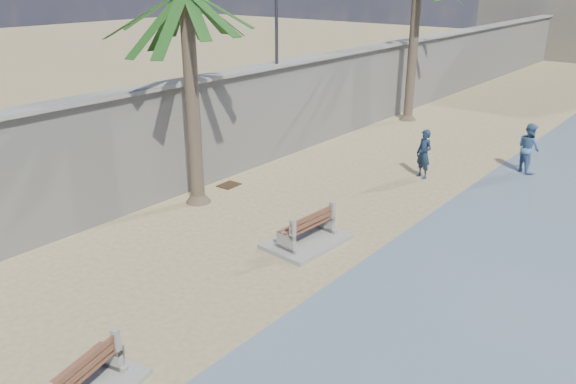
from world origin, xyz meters
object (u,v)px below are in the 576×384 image
Objects in this scene: bench_near at (78,381)px; person_a at (424,150)px; bench_far at (307,230)px; person_b at (529,145)px.

person_a reaches higher than bench_near.
bench_far is 6.73m from person_a.
person_a reaches higher than bench_far.
person_b is at bearing 83.10° from bench_near.
person_a is (-0.00, 6.70, 0.59)m from bench_far.
bench_near is 1.05× the size of bench_far.
person_b is (2.62, 9.61, 0.60)m from bench_far.
bench_far is at bearing -69.15° from person_a.
bench_far is at bearing 94.89° from bench_near.
person_b is at bearing 68.76° from person_a.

